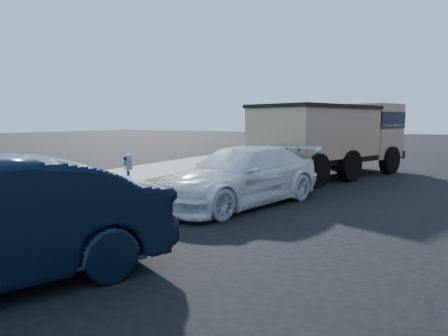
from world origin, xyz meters
The scene contains 5 objects.
ground centered at (0.00, 0.00, 0.00)m, with size 120.00×120.00×0.00m, color black.
streetside centered at (-5.57, 2.00, 0.07)m, with size 6.12×50.00×0.15m.
parking_meter centered at (-2.74, -0.62, 1.04)m, with size 0.21×0.18×1.27m.
white_wagon centered at (-1.48, 2.01, 0.70)m, with size 1.97×4.85×1.41m, color white.
dump_truck centered at (-0.77, 8.30, 1.52)m, with size 4.66×7.33×2.70m.
Camera 1 is at (2.91, -6.73, 2.06)m, focal length 32.00 mm.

